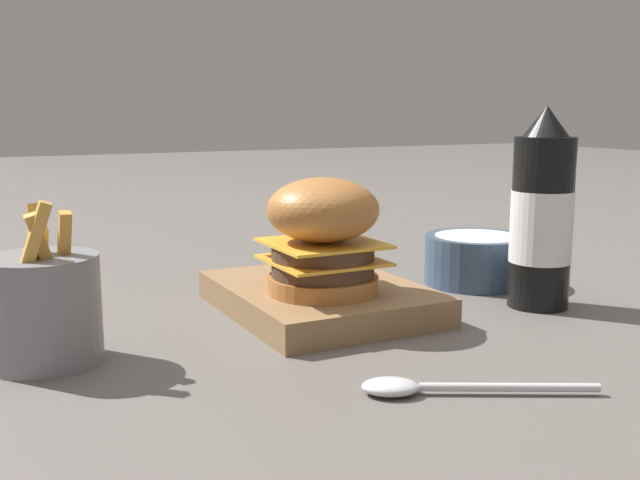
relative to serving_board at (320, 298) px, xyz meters
The scene contains 8 objects.
ground_plane 0.07m from the serving_board, 73.19° to the right, with size 6.00×6.00×0.00m, color #5B5651.
serving_board is the anchor object (origin of this frame).
burger 0.09m from the serving_board, 22.00° to the right, with size 0.12×0.12×0.12m.
ketchup_bottle 0.26m from the serving_board, 68.19° to the left, with size 0.07×0.07×0.23m.
fries_basket 0.30m from the serving_board, 81.95° to the right, with size 0.10×0.10×0.15m.
side_bowl 0.24m from the serving_board, 96.80° to the left, with size 0.13×0.13×0.06m.
spoon 0.26m from the serving_board, ahead, with size 0.10×0.18×0.01m.
ketchup_puddle 0.23m from the serving_board, 167.92° to the left, with size 0.05×0.05×0.00m.
Camera 1 is at (0.70, -0.30, 0.22)m, focal length 42.00 mm.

